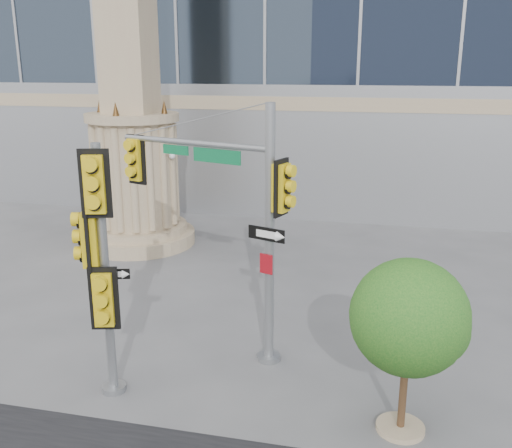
# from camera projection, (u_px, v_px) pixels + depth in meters

# --- Properties ---
(ground) EXTENTS (120.00, 120.00, 0.00)m
(ground) POSITION_uv_depth(u_px,v_px,m) (219.00, 378.00, 12.92)
(ground) COLOR #545456
(ground) RESTS_ON ground
(monument) EXTENTS (4.40, 4.40, 16.60)m
(monument) POSITION_uv_depth(u_px,v_px,m) (131.00, 102.00, 21.17)
(monument) COLOR tan
(monument) RESTS_ON ground
(main_signal_pole) EXTENTS (4.55, 1.91, 6.09)m
(main_signal_pole) POSITION_uv_depth(u_px,v_px,m) (229.00, 202.00, 13.28)
(main_signal_pole) COLOR slate
(main_signal_pole) RESTS_ON ground
(secondary_signal_pole) EXTENTS (1.00, 0.72, 5.41)m
(secondary_signal_pole) POSITION_uv_depth(u_px,v_px,m) (99.00, 254.00, 11.46)
(secondary_signal_pole) COLOR slate
(secondary_signal_pole) RESTS_ON ground
(street_tree) EXTENTS (2.24, 2.19, 3.49)m
(street_tree) POSITION_uv_depth(u_px,v_px,m) (411.00, 322.00, 10.48)
(street_tree) COLOR tan
(street_tree) RESTS_ON ground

